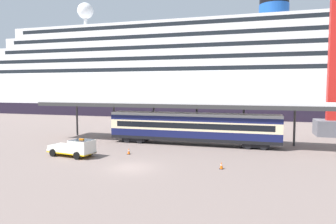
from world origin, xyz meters
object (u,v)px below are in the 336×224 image
(cruise_ship, at_px, (238,74))
(train_carriage, at_px, (193,127))
(quay_bollard, at_px, (56,147))
(service_truck, at_px, (75,147))
(traffic_cone_mid, at_px, (129,151))
(traffic_cone_near, at_px, (221,165))

(cruise_ship, xyz_separation_m, train_carriage, (-3.03, -44.84, -8.80))
(train_carriage, height_order, quay_bollard, train_carriage)
(service_truck, bearing_deg, traffic_cone_mid, 27.56)
(cruise_ship, xyz_separation_m, traffic_cone_near, (1.87, -55.81, -10.79))
(traffic_cone_near, bearing_deg, train_carriage, 114.09)
(cruise_ship, distance_m, traffic_cone_near, 56.87)
(train_carriage, xyz_separation_m, quay_bollard, (-14.34, -8.67, -1.79))
(service_truck, distance_m, quay_bollard, 3.95)
(cruise_ship, xyz_separation_m, traffic_cone_mid, (-8.71, -52.45, -10.77))
(service_truck, distance_m, traffic_cone_near, 15.69)
(cruise_ship, bearing_deg, service_truck, -104.05)
(train_carriage, xyz_separation_m, traffic_cone_mid, (-5.67, -7.61, -1.97))
(service_truck, height_order, traffic_cone_near, service_truck)
(cruise_ship, distance_m, train_carriage, 45.79)
(service_truck, relative_size, quay_bollard, 5.69)
(cruise_ship, bearing_deg, quay_bollard, -107.99)
(train_carriage, relative_size, traffic_cone_mid, 31.55)
(cruise_ship, bearing_deg, traffic_cone_mid, -99.43)
(cruise_ship, relative_size, train_carriage, 7.40)
(traffic_cone_near, relative_size, traffic_cone_mid, 0.94)
(quay_bollard, bearing_deg, cruise_ship, 72.01)
(service_truck, xyz_separation_m, quay_bollard, (-3.59, 1.59, -0.47))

